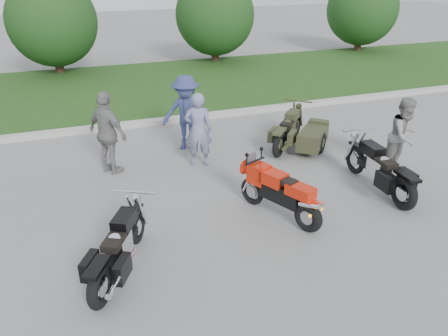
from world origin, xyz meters
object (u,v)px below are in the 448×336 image
object	(u,v)px
cruiser_left	(118,251)
person_grey	(404,136)
cruiser_right	(382,171)
cruiser_sidecar	(302,135)
person_denim	(186,113)
person_stripe	(198,130)
sportbike_red	(281,192)
person_back	(108,133)

from	to	relation	value
cruiser_left	person_grey	bearing A→B (deg)	41.94
cruiser_right	cruiser_sidecar	distance (m)	2.61
cruiser_sidecar	person_grey	distance (m)	2.45
person_denim	cruiser_sidecar	bearing A→B (deg)	7.32
person_stripe	person_grey	size ratio (longest dim) A/B	1.01
person_grey	cruiser_left	bearing A→B (deg)	178.82
cruiser_right	person_denim	world-z (taller)	person_denim
cruiser_right	person_denim	size ratio (longest dim) A/B	1.24
sportbike_red	person_denim	distance (m)	3.97
cruiser_sidecar	cruiser_left	bearing A→B (deg)	-101.75
cruiser_sidecar	person_denim	size ratio (longest dim) A/B	1.05
sportbike_red	person_grey	world-z (taller)	person_grey
sportbike_red	cruiser_sidecar	bearing A→B (deg)	30.29
cruiser_sidecar	person_back	world-z (taller)	person_back
cruiser_right	person_back	size ratio (longest dim) A/B	1.25
sportbike_red	person_back	bearing A→B (deg)	107.53
sportbike_red	person_grey	size ratio (longest dim) A/B	1.05
person_stripe	person_back	bearing A→B (deg)	11.73
sportbike_red	cruiser_left	size ratio (longest dim) A/B	0.92
sportbike_red	person_stripe	xyz separation A→B (m)	(-0.73, 2.83, 0.34)
person_stripe	person_grey	bearing A→B (deg)	175.24
person_back	person_grey	bearing A→B (deg)	-144.12
sportbike_red	cruiser_sidecar	size ratio (longest dim) A/B	0.91
person_grey	person_stripe	bearing A→B (deg)	141.15
sportbike_red	cruiser_left	distance (m)	3.15
sportbike_red	person_back	size ratio (longest dim) A/B	0.96
person_stripe	person_back	distance (m)	2.03
cruiser_left	cruiser_sidecar	xyz separation A→B (m)	(5.10, 3.44, -0.03)
cruiser_sidecar	cruiser_right	bearing A→B (deg)	-36.49
cruiser_sidecar	person_stripe	world-z (taller)	person_stripe
sportbike_red	cruiser_sidecar	world-z (taller)	sportbike_red
cruiser_left	person_grey	world-z (taller)	person_grey
cruiser_left	cruiser_sidecar	world-z (taller)	cruiser_sidecar
cruiser_left	person_stripe	xyz separation A→B (m)	(2.35, 3.47, 0.45)
cruiser_right	person_stripe	world-z (taller)	person_stripe
cruiser_left	cruiser_sidecar	size ratio (longest dim) A/B	0.99
sportbike_red	person_back	distance (m)	4.17
cruiser_sidecar	person_denim	distance (m)	3.00
cruiser_right	person_denim	bearing A→B (deg)	133.66
person_denim	sportbike_red	bearing A→B (deg)	-50.55
cruiser_right	person_grey	distance (m)	1.33
cruiser_left	cruiser_right	distance (m)	5.59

